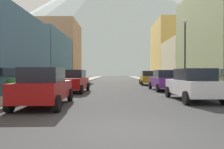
% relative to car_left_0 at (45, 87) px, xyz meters
% --- Properties ---
extents(ground_plane, '(400.00, 400.00, 0.00)m').
position_rel_car_left_0_xyz_m(ground_plane, '(3.80, -4.37, -0.90)').
color(ground_plane, '#3A3A3A').
extents(sidewalk_left, '(2.50, 100.00, 0.15)m').
position_rel_car_left_0_xyz_m(sidewalk_left, '(-2.45, 30.63, -0.82)').
color(sidewalk_left, gray).
rests_on(sidewalk_left, ground).
extents(sidewalk_right, '(2.50, 100.00, 0.15)m').
position_rel_car_left_0_xyz_m(sidewalk_right, '(10.05, 30.63, -0.82)').
color(sidewalk_right, gray).
rests_on(sidewalk_right, ground).
extents(storefront_left_2, '(9.02, 12.01, 6.94)m').
position_rel_car_left_0_xyz_m(storefront_left_2, '(-8.06, 19.60, 2.44)').
color(storefront_left_2, slate).
rests_on(storefront_left_2, ground).
extents(storefront_left_3, '(7.84, 9.58, 11.10)m').
position_rel_car_left_0_xyz_m(storefront_left_3, '(-7.47, 31.00, 4.48)').
color(storefront_left_3, tan).
rests_on(storefront_left_3, ground).
extents(storefront_right_2, '(8.16, 8.90, 6.50)m').
position_rel_car_left_0_xyz_m(storefront_right_2, '(15.23, 22.63, 2.23)').
color(storefront_right_2, beige).
rests_on(storefront_right_2, ground).
extents(storefront_right_3, '(7.02, 10.68, 11.54)m').
position_rel_car_left_0_xyz_m(storefront_right_3, '(14.66, 32.55, 4.69)').
color(storefront_right_3, '#D8B259').
rests_on(storefront_right_3, ground).
extents(car_left_0, '(2.26, 4.49, 1.78)m').
position_rel_car_left_0_xyz_m(car_left_0, '(0.00, 0.00, 0.00)').
color(car_left_0, '#9E1111').
rests_on(car_left_0, ground).
extents(car_left_1, '(2.14, 4.44, 1.78)m').
position_rel_car_left_0_xyz_m(car_left_1, '(-0.00, 7.15, 0.00)').
color(car_left_1, '#9E1111').
rests_on(car_left_1, ground).
extents(car_right_0, '(2.13, 4.43, 1.78)m').
position_rel_car_left_0_xyz_m(car_right_0, '(7.60, 2.01, 0.00)').
color(car_right_0, silver).
rests_on(car_right_0, ground).
extents(car_right_1, '(2.11, 4.42, 1.78)m').
position_rel_car_left_0_xyz_m(car_right_1, '(7.60, 8.74, 0.00)').
color(car_right_1, '#591E72').
rests_on(car_right_1, ground).
extents(car_right_2, '(2.25, 4.48, 1.78)m').
position_rel_car_left_0_xyz_m(car_right_2, '(7.59, 17.36, 0.00)').
color(car_right_2, '#B28419').
rests_on(car_right_2, ground).
extents(potted_plant_0, '(0.73, 0.73, 1.07)m').
position_rel_car_left_0_xyz_m(potted_plant_0, '(-3.20, 3.43, -0.11)').
color(potted_plant_0, gray).
rests_on(potted_plant_0, sidewalk_left).
extents(potted_plant_1, '(0.57, 0.57, 0.92)m').
position_rel_car_left_0_xyz_m(potted_plant_1, '(10.80, 13.61, -0.27)').
color(potted_plant_1, brown).
rests_on(potted_plant_1, sidewalk_right).
extents(potted_plant_2, '(0.52, 0.52, 0.86)m').
position_rel_car_left_0_xyz_m(potted_plant_2, '(10.80, 8.10, -0.26)').
color(potted_plant_2, '#4C4C51').
rests_on(potted_plant_2, sidewalk_right).
extents(pedestrian_0, '(0.36, 0.36, 1.57)m').
position_rel_car_left_0_xyz_m(pedestrian_0, '(10.05, 23.48, -0.03)').
color(pedestrian_0, navy).
rests_on(pedestrian_0, sidewalk_right).
extents(pedestrian_1, '(0.36, 0.36, 1.55)m').
position_rel_car_left_0_xyz_m(pedestrian_1, '(10.05, 12.38, -0.04)').
color(pedestrian_1, maroon).
rests_on(pedestrian_1, sidewalk_right).
extents(pedestrian_2, '(0.36, 0.36, 1.63)m').
position_rel_car_left_0_xyz_m(pedestrian_2, '(10.05, 17.60, 0.00)').
color(pedestrian_2, maroon).
rests_on(pedestrian_2, sidewalk_right).
extents(streetlamp_right, '(0.36, 0.36, 5.86)m').
position_rel_car_left_0_xyz_m(streetlamp_right, '(9.15, 8.02, 3.09)').
color(streetlamp_right, black).
rests_on(streetlamp_right, sidewalk_right).
extents(mountain_backdrop, '(358.69, 358.69, 131.94)m').
position_rel_car_left_0_xyz_m(mountain_backdrop, '(0.86, 255.63, 65.07)').
color(mountain_backdrop, silver).
rests_on(mountain_backdrop, ground).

